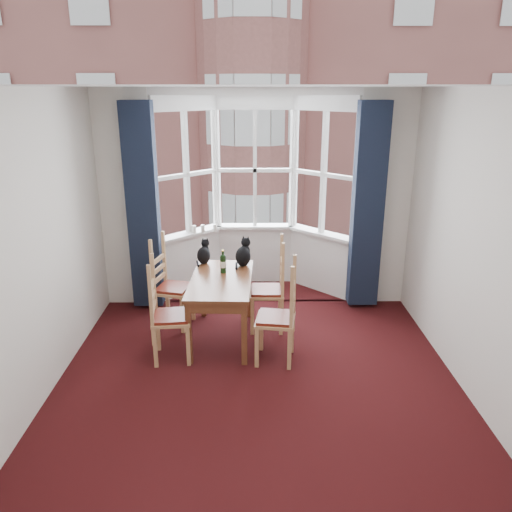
{
  "coord_description": "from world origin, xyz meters",
  "views": [
    {
      "loc": [
        -0.06,
        -4.08,
        2.79
      ],
      "look_at": [
        -0.01,
        1.05,
        1.05
      ],
      "focal_mm": 35.0,
      "sensor_mm": 36.0,
      "label": 1
    }
  ],
  "objects_px": {
    "dining_table": "(221,287)",
    "chair_left_near": "(163,318)",
    "chair_right_far": "(274,292)",
    "candle_tall": "(194,229)",
    "chair_right_near": "(284,320)",
    "chair_left_far": "(167,289)",
    "cat_left": "(204,254)",
    "candle_short": "(203,229)",
    "cat_right": "(243,255)",
    "wine_bottle": "(223,263)",
    "candle_extra": "(215,228)"
  },
  "relations": [
    {
      "from": "chair_right_far",
      "to": "cat_right",
      "type": "height_order",
      "value": "cat_right"
    },
    {
      "from": "cat_left",
      "to": "wine_bottle",
      "type": "distance_m",
      "value": 0.42
    },
    {
      "from": "dining_table",
      "to": "chair_left_far",
      "type": "height_order",
      "value": "chair_left_far"
    },
    {
      "from": "dining_table",
      "to": "candle_extra",
      "type": "distance_m",
      "value": 1.52
    },
    {
      "from": "dining_table",
      "to": "cat_right",
      "type": "distance_m",
      "value": 0.57
    },
    {
      "from": "cat_left",
      "to": "wine_bottle",
      "type": "xyz_separation_m",
      "value": [
        0.25,
        -0.34,
        0.0
      ]
    },
    {
      "from": "chair_right_far",
      "to": "cat_right",
      "type": "distance_m",
      "value": 0.58
    },
    {
      "from": "chair_left_near",
      "to": "candle_extra",
      "type": "height_order",
      "value": "candle_extra"
    },
    {
      "from": "chair_right_near",
      "to": "candle_extra",
      "type": "relative_size",
      "value": 8.66
    },
    {
      "from": "chair_right_far",
      "to": "candle_short",
      "type": "relative_size",
      "value": 8.87
    },
    {
      "from": "chair_right_far",
      "to": "candle_tall",
      "type": "xyz_separation_m",
      "value": [
        -1.07,
        1.18,
        0.45
      ]
    },
    {
      "from": "chair_left_near",
      "to": "cat_left",
      "type": "relative_size",
      "value": 2.95
    },
    {
      "from": "chair_left_far",
      "to": "candle_tall",
      "type": "bearing_deg",
      "value": 77.49
    },
    {
      "from": "cat_right",
      "to": "wine_bottle",
      "type": "xyz_separation_m",
      "value": [
        -0.23,
        -0.26,
        -0.01
      ]
    },
    {
      "from": "chair_left_near",
      "to": "chair_right_far",
      "type": "bearing_deg",
      "value": 30.24
    },
    {
      "from": "candle_tall",
      "to": "candle_short",
      "type": "distance_m",
      "value": 0.12
    },
    {
      "from": "dining_table",
      "to": "cat_left",
      "type": "distance_m",
      "value": 0.63
    },
    {
      "from": "chair_left_near",
      "to": "dining_table",
      "type": "bearing_deg",
      "value": 37.47
    },
    {
      "from": "cat_right",
      "to": "candle_extra",
      "type": "xyz_separation_m",
      "value": [
        -0.41,
        1.03,
        0.05
      ]
    },
    {
      "from": "dining_table",
      "to": "wine_bottle",
      "type": "relative_size",
      "value": 4.71
    },
    {
      "from": "chair_left_near",
      "to": "cat_left",
      "type": "height_order",
      "value": "cat_left"
    },
    {
      "from": "chair_right_near",
      "to": "cat_left",
      "type": "relative_size",
      "value": 2.95
    },
    {
      "from": "cat_left",
      "to": "wine_bottle",
      "type": "bearing_deg",
      "value": -53.36
    },
    {
      "from": "chair_left_near",
      "to": "candle_extra",
      "type": "bearing_deg",
      "value": 77.25
    },
    {
      "from": "cat_left",
      "to": "candle_short",
      "type": "relative_size",
      "value": 3.01
    },
    {
      "from": "cat_right",
      "to": "candle_extra",
      "type": "height_order",
      "value": "cat_right"
    },
    {
      "from": "dining_table",
      "to": "chair_left_near",
      "type": "relative_size",
      "value": 1.41
    },
    {
      "from": "dining_table",
      "to": "cat_right",
      "type": "xyz_separation_m",
      "value": [
        0.25,
        0.45,
        0.24
      ]
    },
    {
      "from": "chair_right_near",
      "to": "candle_tall",
      "type": "distance_m",
      "value": 2.3
    },
    {
      "from": "dining_table",
      "to": "cat_left",
      "type": "height_order",
      "value": "cat_left"
    },
    {
      "from": "wine_bottle",
      "to": "candle_short",
      "type": "xyz_separation_m",
      "value": [
        -0.35,
        1.27,
        0.06
      ]
    },
    {
      "from": "chair_right_near",
      "to": "candle_extra",
      "type": "bearing_deg",
      "value": 112.87
    },
    {
      "from": "chair_left_near",
      "to": "cat_left",
      "type": "distance_m",
      "value": 1.13
    },
    {
      "from": "chair_right_near",
      "to": "chair_right_far",
      "type": "height_order",
      "value": "same"
    },
    {
      "from": "chair_left_far",
      "to": "chair_right_near",
      "type": "relative_size",
      "value": 1.0
    },
    {
      "from": "chair_right_near",
      "to": "chair_right_far",
      "type": "distance_m",
      "value": 0.77
    },
    {
      "from": "chair_right_near",
      "to": "cat_right",
      "type": "bearing_deg",
      "value": 114.23
    },
    {
      "from": "candle_tall",
      "to": "candle_extra",
      "type": "relative_size",
      "value": 0.98
    },
    {
      "from": "chair_right_far",
      "to": "wine_bottle",
      "type": "distance_m",
      "value": 0.72
    },
    {
      "from": "cat_left",
      "to": "candle_tall",
      "type": "xyz_separation_m",
      "value": [
        -0.21,
        0.9,
        0.06
      ]
    },
    {
      "from": "chair_left_far",
      "to": "candle_short",
      "type": "relative_size",
      "value": 8.87
    },
    {
      "from": "cat_left",
      "to": "candle_short",
      "type": "xyz_separation_m",
      "value": [
        -0.09,
        0.93,
        0.06
      ]
    },
    {
      "from": "chair_right_near",
      "to": "cat_left",
      "type": "distance_m",
      "value": 1.45
    },
    {
      "from": "dining_table",
      "to": "wine_bottle",
      "type": "distance_m",
      "value": 0.3
    },
    {
      "from": "candle_short",
      "to": "cat_left",
      "type": "bearing_deg",
      "value": -84.18
    },
    {
      "from": "cat_left",
      "to": "wine_bottle",
      "type": "relative_size",
      "value": 1.13
    },
    {
      "from": "chair_left_far",
      "to": "wine_bottle",
      "type": "relative_size",
      "value": 3.35
    },
    {
      "from": "chair_right_near",
      "to": "chair_right_far",
      "type": "xyz_separation_m",
      "value": [
        -0.07,
        0.77,
        0.0
      ]
    },
    {
      "from": "dining_table",
      "to": "chair_left_near",
      "type": "bearing_deg",
      "value": -142.53
    },
    {
      "from": "chair_right_far",
      "to": "wine_bottle",
      "type": "bearing_deg",
      "value": -174.77
    }
  ]
}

